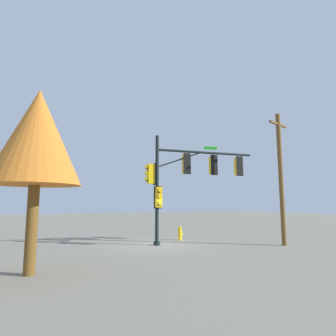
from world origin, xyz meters
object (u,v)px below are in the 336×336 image
object	(u,v)px
utility_pole	(281,175)
tree_near	(37,137)
fire_hydrant	(180,233)
signal_pole_assembly	(186,175)

from	to	relation	value
utility_pole	tree_near	distance (m)	12.49
utility_pole	fire_hydrant	bearing A→B (deg)	129.44
utility_pole	signal_pole_assembly	bearing A→B (deg)	145.64
utility_pole	fire_hydrant	distance (m)	6.92
fire_hydrant	tree_near	xyz separation A→B (m)	(-8.65, -5.25, 4.01)
signal_pole_assembly	tree_near	size ratio (longest dim) A/B	1.10
signal_pole_assembly	tree_near	world-z (taller)	signal_pole_assembly
signal_pole_assembly	fire_hydrant	distance (m)	3.91
fire_hydrant	signal_pole_assembly	bearing A→B (deg)	-109.34
fire_hydrant	tree_near	size ratio (longest dim) A/B	0.14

